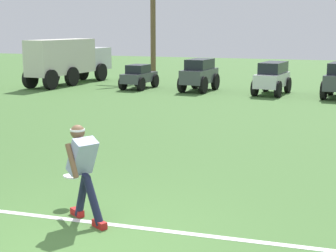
{
  "coord_description": "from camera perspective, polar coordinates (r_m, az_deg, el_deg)",
  "views": [
    {
      "loc": [
        3.3,
        -5.61,
        2.81
      ],
      "look_at": [
        -0.07,
        3.63,
        0.9
      ],
      "focal_mm": 55.0,
      "sensor_mm": 36.0,
      "label": 1
    }
  ],
  "objects": [
    {
      "name": "frisbee_thrower",
      "position": [
        7.58,
        -9.4,
        -4.57
      ],
      "size": [
        0.92,
        0.79,
        1.41
      ],
      "color": "#191E38",
      "rests_on": "ground_plane"
    },
    {
      "name": "box_truck",
      "position": [
        25.93,
        -10.97,
        7.3
      ],
      "size": [
        1.79,
        5.98,
        2.2
      ],
      "color": "silver",
      "rests_on": "ground_plane"
    },
    {
      "name": "parked_car_slot_c",
      "position": [
        22.1,
        11.49,
        5.34
      ],
      "size": [
        1.38,
        2.49,
        1.34
      ],
      "color": "silver",
      "rests_on": "ground_plane"
    },
    {
      "name": "palm_tree_far_left",
      "position": [
        28.53,
        -1.66,
        12.91
      ],
      "size": [
        3.35,
        2.99,
        6.06
      ],
      "color": "brown",
      "rests_on": "ground_plane"
    },
    {
      "name": "parked_car_slot_a",
      "position": [
        23.69,
        -3.23,
        5.53
      ],
      "size": [
        1.16,
        2.23,
        1.1
      ],
      "color": "#474C51",
      "rests_on": "ground_plane"
    },
    {
      "name": "frisbee_in_flight",
      "position": [
        8.38,
        -10.71,
        -5.51
      ],
      "size": [
        0.34,
        0.33,
        0.05
      ],
      "color": "white"
    },
    {
      "name": "field_line_paint",
      "position": [
        7.64,
        -7.24,
        -10.66
      ],
      "size": [
        23.71,
        1.4,
        0.01
      ],
      "primitive_type": "cube",
      "rotation": [
        0.0,
        0.0,
        0.05
      ],
      "color": "white",
      "rests_on": "ground_plane"
    },
    {
      "name": "parked_car_slot_b",
      "position": [
        22.82,
        3.49,
        5.76
      ],
      "size": [
        1.33,
        2.42,
        1.4
      ],
      "color": "#474C51",
      "rests_on": "ground_plane"
    },
    {
      "name": "ground_plane",
      "position": [
        7.09,
        -9.8,
        -12.52
      ],
      "size": [
        80.0,
        80.0,
        0.0
      ],
      "primitive_type": "plane",
      "color": "#467235"
    }
  ]
}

